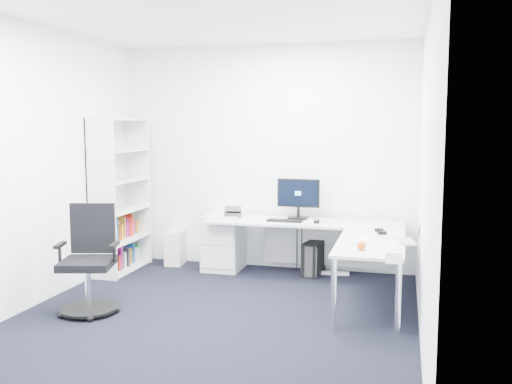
% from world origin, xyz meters
% --- Properties ---
extents(ground, '(4.20, 4.20, 0.00)m').
position_xyz_m(ground, '(0.00, 0.00, 0.00)').
color(ground, black).
extents(ceiling, '(4.20, 4.20, 0.00)m').
position_xyz_m(ceiling, '(0.00, 0.00, 2.70)').
color(ceiling, white).
extents(wall_back, '(3.60, 0.02, 2.70)m').
position_xyz_m(wall_back, '(0.00, 2.10, 1.35)').
color(wall_back, white).
rests_on(wall_back, ground).
extents(wall_front, '(3.60, 0.02, 2.70)m').
position_xyz_m(wall_front, '(0.00, -2.10, 1.35)').
color(wall_front, white).
rests_on(wall_front, ground).
extents(wall_left, '(0.02, 4.20, 2.70)m').
position_xyz_m(wall_left, '(-1.80, 0.00, 1.35)').
color(wall_left, white).
rests_on(wall_left, ground).
extents(wall_right, '(0.02, 4.20, 2.70)m').
position_xyz_m(wall_right, '(1.80, 0.00, 1.35)').
color(wall_right, white).
rests_on(wall_right, ground).
extents(l_desk, '(2.23, 1.25, 0.65)m').
position_xyz_m(l_desk, '(0.55, 1.40, 0.33)').
color(l_desk, '#BABDBC').
rests_on(l_desk, ground).
extents(drawer_pedestal, '(0.44, 0.54, 0.67)m').
position_xyz_m(drawer_pedestal, '(-0.46, 1.84, 0.33)').
color(drawer_pedestal, '#BABDBC').
rests_on(drawer_pedestal, ground).
extents(bookshelf, '(0.35, 0.91, 1.83)m').
position_xyz_m(bookshelf, '(-1.62, 1.45, 0.91)').
color(bookshelf, silver).
rests_on(bookshelf, ground).
extents(task_chair, '(0.69, 0.69, 1.00)m').
position_xyz_m(task_chair, '(-1.17, -0.05, 0.50)').
color(task_chair, black).
rests_on(task_chair, ground).
extents(black_pc_tower, '(0.24, 0.42, 0.39)m').
position_xyz_m(black_pc_tower, '(0.64, 1.84, 0.19)').
color(black_pc_tower, black).
rests_on(black_pc_tower, ground).
extents(beige_pc_tower, '(0.25, 0.47, 0.42)m').
position_xyz_m(beige_pc_tower, '(-1.13, 1.96, 0.21)').
color(beige_pc_tower, beige).
rests_on(beige_pc_tower, ground).
extents(power_strip, '(0.33, 0.08, 0.04)m').
position_xyz_m(power_strip, '(0.89, 1.89, 0.02)').
color(power_strip, white).
rests_on(power_strip, ground).
extents(monitor, '(0.51, 0.18, 0.48)m').
position_xyz_m(monitor, '(0.45, 1.86, 0.89)').
color(monitor, black).
rests_on(monitor, l_desk).
extents(black_keyboard, '(0.40, 0.15, 0.02)m').
position_xyz_m(black_keyboard, '(0.33, 1.63, 0.66)').
color(black_keyboard, black).
rests_on(black_keyboard, l_desk).
extents(mouse, '(0.06, 0.10, 0.03)m').
position_xyz_m(mouse, '(0.70, 1.63, 0.67)').
color(mouse, black).
rests_on(mouse, l_desk).
extents(desk_phone, '(0.22, 0.22, 0.13)m').
position_xyz_m(desk_phone, '(-0.33, 1.79, 0.72)').
color(desk_phone, '#2C2C2F').
rests_on(desk_phone, l_desk).
extents(laptop, '(0.39, 0.38, 0.24)m').
position_xyz_m(laptop, '(1.63, 0.80, 0.77)').
color(laptop, silver).
rests_on(laptop, l_desk).
extents(white_keyboard, '(0.14, 0.40, 0.01)m').
position_xyz_m(white_keyboard, '(1.27, 0.78, 0.66)').
color(white_keyboard, white).
rests_on(white_keyboard, l_desk).
extents(headphones, '(0.18, 0.24, 0.06)m').
position_xyz_m(headphones, '(1.42, 1.21, 0.68)').
color(headphones, black).
rests_on(headphones, l_desk).
extents(orange_fruit, '(0.08, 0.08, 0.08)m').
position_xyz_m(orange_fruit, '(1.29, 0.34, 0.69)').
color(orange_fruit, '#D15712').
rests_on(orange_fruit, l_desk).
extents(tissue_box, '(0.14, 0.26, 0.09)m').
position_xyz_m(tissue_box, '(1.58, 0.02, 0.70)').
color(tissue_box, white).
rests_on(tissue_box, l_desk).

